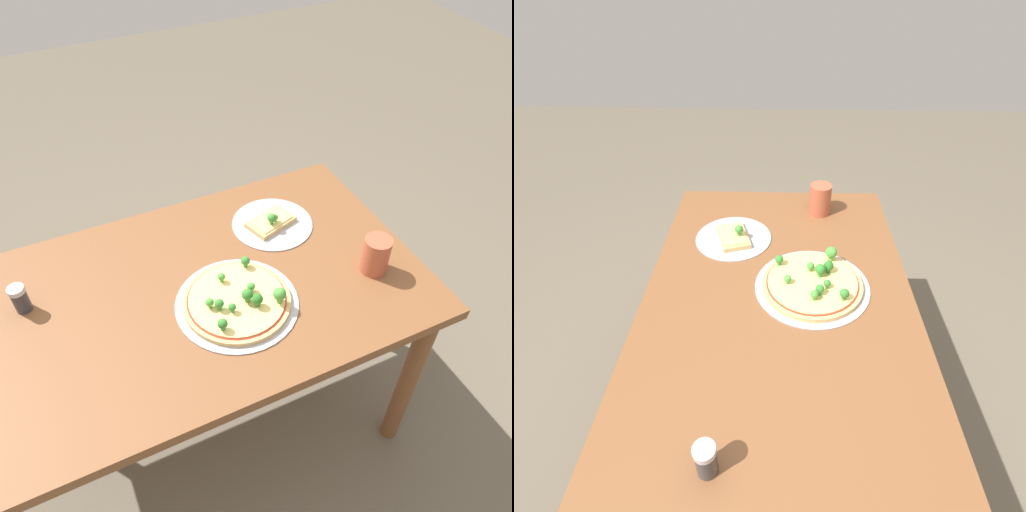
# 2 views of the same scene
# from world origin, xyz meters

# --- Properties ---
(ground_plane) EXTENTS (8.00, 8.00, 0.00)m
(ground_plane) POSITION_xyz_m (0.00, 0.00, 0.00)
(ground_plane) COLOR brown
(dining_table) EXTENTS (1.33, 0.79, 0.76)m
(dining_table) POSITION_xyz_m (0.00, 0.00, 0.66)
(dining_table) COLOR brown
(dining_table) RESTS_ON ground_plane
(pizza_tray_whole) EXTENTS (0.34, 0.34, 0.07)m
(pizza_tray_whole) POSITION_xyz_m (-0.10, 0.10, 0.77)
(pizza_tray_whole) COLOR #A3A3A8
(pizza_tray_whole) RESTS_ON dining_table
(pizza_tray_slice) EXTENTS (0.26, 0.26, 0.06)m
(pizza_tray_slice) POSITION_xyz_m (-0.33, -0.16, 0.77)
(pizza_tray_slice) COLOR #A3A3A8
(pizza_tray_slice) RESTS_ON dining_table
(drinking_cup) EXTENTS (0.08, 0.08, 0.12)m
(drinking_cup) POSITION_xyz_m (-0.51, 0.15, 0.82)
(drinking_cup) COLOR #AD5138
(drinking_cup) RESTS_ON dining_table
(condiment_shaker) EXTENTS (0.05, 0.05, 0.08)m
(condiment_shaker) POSITION_xyz_m (0.43, -0.13, 0.80)
(condiment_shaker) COLOR #333338
(condiment_shaker) RESTS_ON dining_table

